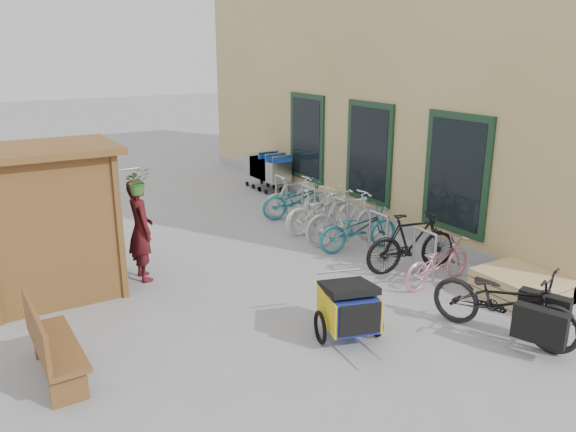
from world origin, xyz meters
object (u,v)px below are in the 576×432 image
shopping_carts (267,167)px  bike_1 (412,242)px  kiosk (42,202)px  child_trailer (349,306)px  bike_4 (325,211)px  bench (50,343)px  person_kiosk (141,230)px  bike_5 (316,209)px  bike_2 (358,228)px  bike_7 (294,196)px  bike_3 (347,218)px  pallet_stack (519,286)px  cargo_bike (506,302)px  bike_0 (438,261)px  bike_6 (298,199)px

shopping_carts → bike_1: size_ratio=0.97×
kiosk → child_trailer: kiosk is taller
kiosk → bike_4: 5.66m
bench → bike_4: size_ratio=0.84×
person_kiosk → bike_5: 4.06m
bike_2 → bike_7: (0.17, 2.63, 0.03)m
person_kiosk → bike_4: size_ratio=0.97×
kiosk → bike_3: bearing=-4.1°
child_trailer → person_kiosk: person_kiosk is taller
pallet_stack → shopping_carts: size_ratio=0.70×
bench → bike_5: size_ratio=0.94×
cargo_bike → bike_1: bike_1 is taller
bike_7 → bike_3: bearing=179.7°
bike_7 → pallet_stack: bearing=-170.2°
bike_3 → bike_7: size_ratio=1.17×
shopping_carts → bike_5: 3.76m
bike_7 → bike_4: bearing=179.2°
bike_5 → child_trailer: bearing=140.7°
cargo_bike → person_kiosk: (-3.57, 4.54, 0.35)m
bench → shopping_carts: size_ratio=0.88×
pallet_stack → bike_2: (-0.81, 3.07, 0.23)m
bike_4 → bike_1: bearing=-169.0°
cargo_bike → bike_2: cargo_bike is taller
bike_0 → bike_4: 3.23m
person_kiosk → bike_6: person_kiosk is taller
bike_3 → shopping_carts: bearing=-2.7°
kiosk → child_trailer: size_ratio=1.69×
person_kiosk → bike_1: size_ratio=0.98×
cargo_bike → person_kiosk: person_kiosk is taller
pallet_stack → cargo_bike: bearing=-150.6°
kiosk → bike_2: kiosk is taller
bike_2 → bike_6: bike_6 is taller
kiosk → pallet_stack: bearing=-31.7°
bike_5 → kiosk: bearing=85.9°
pallet_stack → bike_1: bearing=110.9°
bike_3 → bike_4: size_ratio=1.02×
pallet_stack → bike_7: 5.75m
cargo_bike → bike_6: cargo_bike is taller
cargo_bike → bike_3: 4.20m
bench → cargo_bike: (5.44, -2.08, 0.03)m
bench → bike_4: 6.62m
kiosk → bike_1: 6.09m
child_trailer → bike_3: (2.29, 3.10, 0.08)m
bike_6 → bike_4: bearing=-169.3°
person_kiosk → bike_7: bearing=-65.4°
bench → bike_7: size_ratio=0.96×
bike_5 → pallet_stack: bearing=179.6°
pallet_stack → bike_5: size_ratio=0.75×
bike_5 → bike_6: size_ratio=0.95×
bike_0 → bike_1: size_ratio=0.86×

